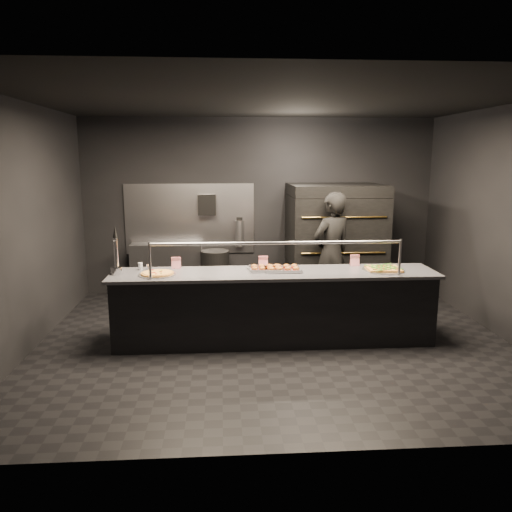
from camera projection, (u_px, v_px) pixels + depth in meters
name	position (u px, v px, depth m)	size (l,w,h in m)	color
room	(272.00, 226.00, 6.22)	(6.04, 6.00, 3.00)	black
service_counter	(274.00, 306.00, 6.37)	(4.10, 0.78, 1.37)	black
pizza_oven	(335.00, 242.00, 8.21)	(1.50, 1.23, 1.91)	black
prep_shelf	(167.00, 270.00, 8.54)	(1.20, 0.35, 0.90)	#99999E
towel_dispenser	(207.00, 205.00, 8.44)	(0.30, 0.20, 0.35)	black
fire_extinguisher	(240.00, 233.00, 8.58)	(0.14, 0.14, 0.51)	#B2B2B7
beer_tap	(117.00, 260.00, 6.12)	(0.16, 0.23, 0.61)	silver
round_pizza	(157.00, 274.00, 6.12)	(0.46, 0.46, 0.03)	silver
slider_tray_a	(266.00, 268.00, 6.36)	(0.47, 0.38, 0.07)	silver
slider_tray_b	(283.00, 269.00, 6.33)	(0.46, 0.35, 0.07)	silver
square_pizza	(383.00, 269.00, 6.36)	(0.53, 0.53, 0.05)	silver
condiment_jar	(143.00, 266.00, 6.38)	(0.14, 0.06, 0.09)	silver
tent_cards	(265.00, 261.00, 6.54)	(2.47, 0.04, 0.15)	white
trash_bin	(215.00, 274.00, 8.40)	(0.48, 0.48, 0.80)	black
worker	(331.00, 254.00, 7.48)	(0.67, 0.44, 1.84)	black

